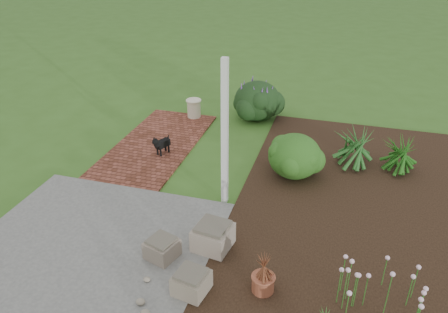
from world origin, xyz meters
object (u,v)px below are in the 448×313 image
(black_dog, at_px, (161,144))
(stone_trough_near, at_px, (191,283))
(cream_ceramic_urn, at_px, (194,108))
(evergreen_shrub, at_px, (295,155))

(black_dog, bearing_deg, stone_trough_near, -37.80)
(cream_ceramic_urn, distance_m, evergreen_shrub, 3.41)
(stone_trough_near, relative_size, black_dog, 0.92)
(black_dog, bearing_deg, evergreen_shrub, 22.04)
(black_dog, height_order, evergreen_shrub, evergreen_shrub)
(stone_trough_near, distance_m, evergreen_shrub, 3.42)
(evergreen_shrub, bearing_deg, black_dog, 178.96)
(stone_trough_near, xyz_separation_m, evergreen_shrub, (0.82, 3.31, 0.27))
(black_dog, xyz_separation_m, evergreen_shrub, (2.69, -0.05, 0.17))
(stone_trough_near, distance_m, black_dog, 3.85)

